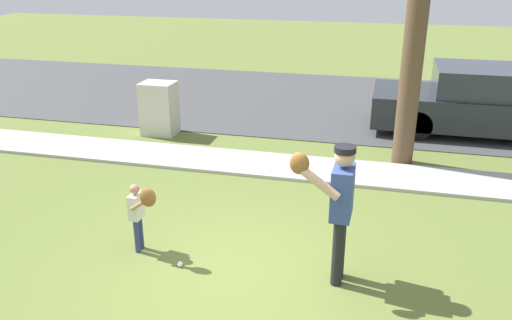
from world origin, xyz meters
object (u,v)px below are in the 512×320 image
at_px(baseball, 180,264).
at_px(parked_pickup_dark, 489,104).
at_px(utility_cabinet, 159,108).
at_px(person_child, 140,208).
at_px(street_tree_near, 418,7).
at_px(person_adult, 338,200).

distance_m(baseball, parked_pickup_dark, 8.25).
xyz_separation_m(baseball, utility_cabinet, (-2.45, 5.00, 0.55)).
xyz_separation_m(person_child, baseball, (0.61, -0.21, -0.63)).
distance_m(street_tree_near, parked_pickup_dark, 3.72).
bearing_deg(street_tree_near, baseball, -122.12).
relative_size(person_adult, parked_pickup_dark, 0.34).
bearing_deg(person_adult, utility_cabinet, -46.27).
distance_m(person_child, parked_pickup_dark, 8.41).
height_order(person_adult, street_tree_near, street_tree_near).
relative_size(person_adult, street_tree_near, 0.32).
bearing_deg(utility_cabinet, person_adult, -47.56).
height_order(person_child, parked_pickup_dark, parked_pickup_dark).
height_order(utility_cabinet, parked_pickup_dark, parked_pickup_dark).
bearing_deg(person_child, utility_cabinet, 112.37).
bearing_deg(person_adult, baseball, 6.61).
relative_size(street_tree_near, parked_pickup_dark, 1.06).
relative_size(person_adult, person_child, 1.72).
distance_m(person_adult, street_tree_near, 4.73).
xyz_separation_m(baseball, street_tree_near, (2.80, 4.46, 2.88)).
bearing_deg(parked_pickup_dark, utility_cabinet, -165.80).
height_order(person_child, utility_cabinet, utility_cabinet).
xyz_separation_m(person_child, street_tree_near, (3.41, 4.25, 2.25)).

